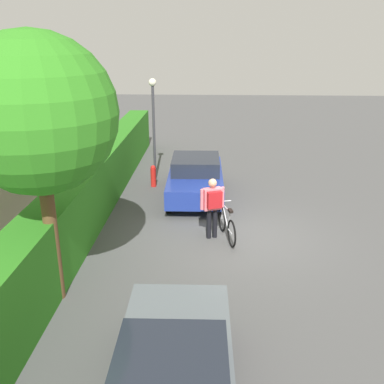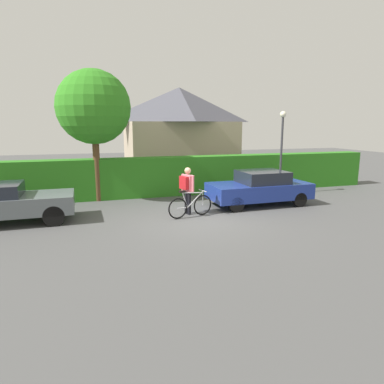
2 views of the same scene
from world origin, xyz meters
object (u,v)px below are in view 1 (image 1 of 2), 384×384
object	(u,v)px
person_rider	(213,203)
street_lamp	(153,115)
bicycle	(227,225)
tree_kerbside	(37,115)
fire_hydrant	(153,176)
parked_car_far	(196,177)
parked_car_near	(173,376)

from	to	relation	value
person_rider	street_lamp	bearing A→B (deg)	23.23
bicycle	person_rider	world-z (taller)	person_rider
tree_kerbside	fire_hydrant	bearing A→B (deg)	-8.83
bicycle	street_lamp	xyz separation A→B (m)	(5.14, 2.60, 2.09)
bicycle	tree_kerbside	distance (m)	5.90
parked_car_far	bicycle	distance (m)	3.37
tree_kerbside	parked_car_far	bearing A→B (deg)	-23.53
person_rider	parked_car_far	bearing A→B (deg)	10.09
parked_car_far	street_lamp	bearing A→B (deg)	40.38
parked_car_near	bicycle	world-z (taller)	parked_car_near
tree_kerbside	fire_hydrant	size ratio (longest dim) A/B	6.70
bicycle	street_lamp	size ratio (longest dim) A/B	0.45
street_lamp	tree_kerbside	size ratio (longest dim) A/B	0.70
parked_car_far	bicycle	bearing A→B (deg)	-163.30
bicycle	fire_hydrant	xyz separation A→B (m)	(4.22, 2.55, 0.01)
parked_car_near	tree_kerbside	world-z (taller)	tree_kerbside
bicycle	parked_car_near	bearing A→B (deg)	170.81
parked_car_near	parked_car_far	distance (m)	9.17
parked_car_near	person_rider	world-z (taller)	person_rider
bicycle	person_rider	size ratio (longest dim) A/B	1.00
parked_car_near	tree_kerbside	distance (m)	5.11
parked_car_near	bicycle	xyz separation A→B (m)	(5.95, -0.96, -0.31)
bicycle	street_lamp	distance (m)	6.13
tree_kerbside	fire_hydrant	distance (m)	8.11
person_rider	fire_hydrant	xyz separation A→B (m)	(4.23, 2.16, -0.63)
parked_car_far	tree_kerbside	distance (m)	7.50
parked_car_near	street_lamp	xyz separation A→B (m)	(11.10, 1.64, 1.79)
parked_car_far	street_lamp	size ratio (longest dim) A/B	1.07
parked_car_near	fire_hydrant	bearing A→B (deg)	8.88
person_rider	tree_kerbside	xyz separation A→B (m)	(-3.00, 3.29, 2.85)
parked_car_far	fire_hydrant	world-z (taller)	parked_car_far
parked_car_near	parked_car_far	size ratio (longest dim) A/B	0.97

